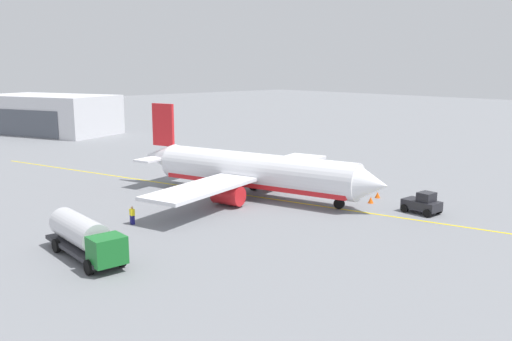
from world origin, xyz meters
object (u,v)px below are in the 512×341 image
object	(u,v)px
fuel_tanker	(85,236)
safety_cone_nose	(371,200)
airplane	(253,172)
safety_cone_wingtip	(378,195)
refueling_worker	(132,216)
pushback_tug	(423,203)

from	to	relation	value
fuel_tanker	safety_cone_nose	world-z (taller)	fuel_tanker
airplane	fuel_tanker	distance (m)	24.08
airplane	safety_cone_wingtip	xyz separation A→B (m)	(9.94, 9.82, -2.45)
safety_cone_wingtip	fuel_tanker	bearing A→B (deg)	-95.54
safety_cone_wingtip	refueling_worker	bearing A→B (deg)	-109.37
airplane	pushback_tug	bearing A→B (deg)	24.73
pushback_tug	safety_cone_nose	distance (m)	6.00
airplane	safety_cone_nose	size ratio (longest dim) A/B	45.52
pushback_tug	safety_cone_nose	size ratio (longest dim) A/B	5.26
refueling_worker	safety_cone_wingtip	world-z (taller)	refueling_worker
fuel_tanker	refueling_worker	bearing A→B (deg)	128.48
safety_cone_nose	safety_cone_wingtip	world-z (taller)	safety_cone_nose
refueling_worker	safety_cone_nose	xyz separation A→B (m)	(9.94, 23.08, -0.48)
safety_cone_wingtip	airplane	bearing A→B (deg)	-135.33
airplane	safety_cone_wingtip	distance (m)	14.19
pushback_tug	safety_cone_wingtip	distance (m)	7.22
fuel_tanker	airplane	bearing A→B (deg)	106.28
fuel_tanker	safety_cone_nose	distance (m)	30.70
refueling_worker	safety_cone_nose	distance (m)	25.13
pushback_tug	safety_cone_wingtip	world-z (taller)	pushback_tug
airplane	safety_cone_nose	bearing A→B (deg)	33.86
fuel_tanker	refueling_worker	size ratio (longest dim) A/B	5.88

